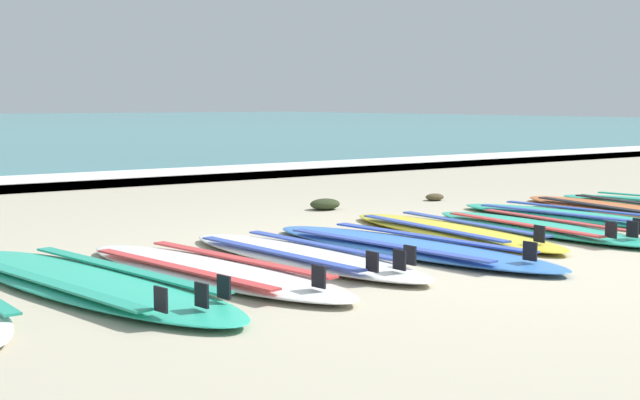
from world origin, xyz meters
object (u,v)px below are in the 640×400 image
(surfboard_3, at_px, (209,270))
(surfboard_4, at_px, (301,255))
(surfboard_8, at_px, (571,216))
(surfboard_9, at_px, (635,211))
(surfboard_7, at_px, (539,227))
(surfboard_6, at_px, (451,231))
(surfboard_2, at_px, (86,282))
(surfboard_5, at_px, (407,246))

(surfboard_3, bearing_deg, surfboard_4, 7.43)
(surfboard_4, xyz_separation_m, surfboard_8, (2.84, 0.26, -0.00))
(surfboard_9, bearing_deg, surfboard_3, -176.85)
(surfboard_7, relative_size, surfboard_9, 0.80)
(surfboard_6, distance_m, surfboard_7, 0.71)
(surfboard_4, bearing_deg, surfboard_6, 8.52)
(surfboard_4, bearing_deg, surfboard_7, -0.85)
(surfboard_7, height_order, surfboard_8, same)
(surfboard_4, distance_m, surfboard_7, 2.12)
(surfboard_2, distance_m, surfboard_7, 3.48)
(surfboard_4, bearing_deg, surfboard_9, 2.33)
(surfboard_8, bearing_deg, surfboard_4, -174.71)
(surfboard_4, height_order, surfboard_8, same)
(surfboard_6, bearing_deg, surfboard_4, -171.48)
(surfboard_3, distance_m, surfboard_6, 2.15)
(surfboard_2, xyz_separation_m, surfboard_3, (0.68, -0.08, -0.00))
(surfboard_5, xyz_separation_m, surfboard_9, (2.81, 0.26, -0.00))
(surfboard_4, xyz_separation_m, surfboard_7, (2.12, -0.03, 0.00))
(surfboard_2, xyz_separation_m, surfboard_5, (2.10, -0.11, -0.00))
(surfboard_6, height_order, surfboard_8, same)
(surfboard_2, height_order, surfboard_3, same)
(surfboard_9, bearing_deg, surfboard_8, 170.43)
(surfboard_2, relative_size, surfboard_9, 0.98)
(surfboard_5, relative_size, surfboard_9, 0.92)
(surfboard_2, relative_size, surfboard_7, 1.23)
(surfboard_4, height_order, surfboard_5, same)
(surfboard_3, relative_size, surfboard_4, 1.05)
(surfboard_4, distance_m, surfboard_8, 2.85)
(surfboard_9, bearing_deg, surfboard_4, -177.67)
(surfboard_5, height_order, surfboard_7, same)
(surfboard_6, height_order, surfboard_7, same)
(surfboard_2, height_order, surfboard_7, same)
(surfboard_5, height_order, surfboard_6, same)
(surfboard_2, xyz_separation_m, surfboard_8, (4.20, 0.27, -0.00))
(surfboard_6, bearing_deg, surfboard_2, -175.38)
(surfboard_5, height_order, surfboard_8, same)
(surfboard_3, height_order, surfboard_8, same)
(surfboard_3, distance_m, surfboard_7, 2.80)
(surfboard_3, height_order, surfboard_4, same)
(surfboard_2, distance_m, surfboard_3, 0.68)
(surfboard_6, relative_size, surfboard_7, 1.04)
(surfboard_7, distance_m, surfboard_8, 0.78)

